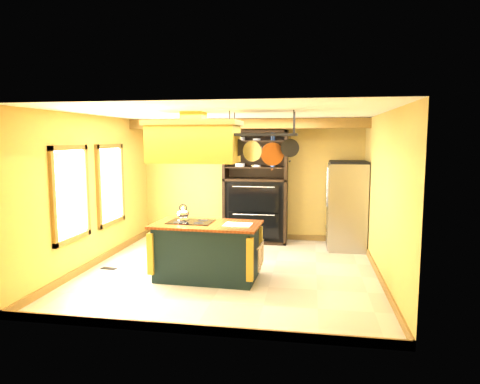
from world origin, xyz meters
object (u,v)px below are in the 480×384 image
(pot_rack, at_px, (263,141))
(hutch, at_px, (256,200))
(refrigerator, at_px, (346,207))
(range_hood, at_px, (194,141))
(kitchen_island, at_px, (207,250))

(pot_rack, distance_m, hutch, 3.04)
(refrigerator, bearing_deg, hutch, 170.29)
(range_hood, bearing_deg, hutch, 76.49)
(kitchen_island, height_order, range_hood, range_hood)
(range_hood, bearing_deg, refrigerator, 42.55)
(refrigerator, relative_size, hutch, 0.72)
(pot_rack, height_order, hutch, pot_rack)
(kitchen_island, relative_size, pot_rack, 1.55)
(kitchen_island, relative_size, hutch, 0.71)
(refrigerator, bearing_deg, kitchen_island, -135.19)
(range_hood, height_order, hutch, range_hood)
(range_hood, bearing_deg, kitchen_island, 0.26)
(kitchen_island, height_order, refrigerator, refrigerator)
(refrigerator, bearing_deg, range_hood, -137.45)
(kitchen_island, xyz_separation_m, pot_rack, (0.91, 0.00, 1.78))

